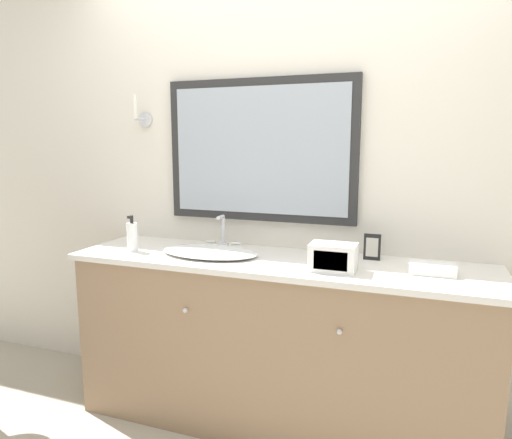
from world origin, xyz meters
The scene contains 8 objects.
wall_back centered at (-0.01, 0.61, 1.28)m, with size 8.00×0.18×2.55m.
vanity_counter centered at (0.00, 0.31, 0.46)m, with size 2.15×0.56×0.91m.
sink_basin centered at (-0.36, 0.29, 0.93)m, with size 0.53×0.36×0.19m.
soap_bottle centered at (-0.79, 0.22, 0.99)m, with size 0.06×0.06×0.20m.
appliance_box centered at (0.31, 0.20, 0.97)m, with size 0.21×0.14×0.13m.
picture_frame centered at (0.46, 0.47, 0.98)m, with size 0.08×0.01×0.13m.
hand_towel_near_sink centered at (0.74, 0.30, 0.93)m, with size 0.20×0.10×0.05m.
metal_tray centered at (0.24, 0.46, 0.91)m, with size 0.17×0.11×0.01m.
Camera 1 is at (0.67, -1.84, 1.49)m, focal length 32.00 mm.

